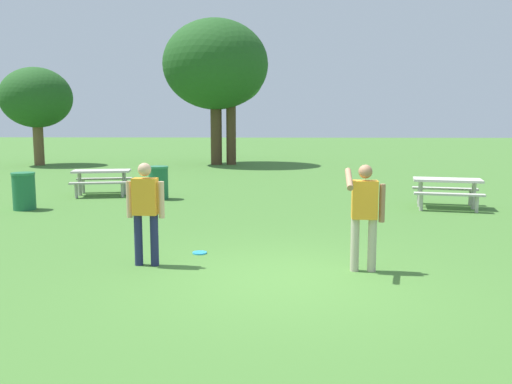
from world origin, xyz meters
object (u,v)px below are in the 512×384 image
object	(u,v)px
tree_broad_center	(216,65)
tree_far_right	(231,77)
tree_tall_left	(36,98)
person_catcher	(146,207)
trash_can_further_along	(158,183)
picnic_table_far	(102,177)
picnic_table_near	(447,187)
frisbee	(200,253)
trash_can_beside_table	(24,191)
person_thrower	(364,209)

from	to	relation	value
tree_broad_center	tree_far_right	xyz separation A→B (m)	(0.76, 0.05, -0.61)
tree_tall_left	tree_far_right	size ratio (longest dim) A/B	0.83
tree_far_right	person_catcher	bearing A→B (deg)	-89.49
tree_tall_left	trash_can_further_along	bearing A→B (deg)	-53.23
tree_broad_center	picnic_table_far	bearing A→B (deg)	-101.63
tree_broad_center	trash_can_further_along	bearing A→B (deg)	-91.94
picnic_table_near	picnic_table_far	bearing A→B (deg)	167.89
picnic_table_near	tree_tall_left	bearing A→B (deg)	142.24
person_catcher	tree_broad_center	world-z (taller)	tree_broad_center
tree_tall_left	tree_far_right	distance (m)	9.73
frisbee	trash_can_beside_table	bearing A→B (deg)	139.39
person_catcher	picnic_table_far	distance (m)	8.56
picnic_table_far	tree_tall_left	xyz separation A→B (m)	(-6.58, 10.58, 2.77)
person_catcher	trash_can_beside_table	xyz separation A→B (m)	(-4.39, 5.17, -0.46)
person_catcher	person_thrower	bearing A→B (deg)	-3.98
frisbee	person_catcher	bearing A→B (deg)	-133.34
trash_can_beside_table	tree_far_right	distance (m)	15.17
person_thrower	picnic_table_near	distance (m)	6.83
person_thrower	picnic_table_near	size ratio (longest dim) A/B	0.84
picnic_table_near	tree_broad_center	xyz separation A→B (m)	(-7.47, 13.35, 4.42)
picnic_table_near	tree_far_right	distance (m)	15.47
trash_can_beside_table	trash_can_further_along	bearing A→B (deg)	32.68
picnic_table_far	trash_can_further_along	distance (m)	2.06
person_thrower	tree_broad_center	xyz separation A→B (m)	(-4.31, 19.40, 4.02)
frisbee	tree_far_right	xyz separation A→B (m)	(-0.91, 18.43, 4.36)
picnic_table_far	trash_can_further_along	world-z (taller)	trash_can_further_along
person_catcher	tree_tall_left	xyz separation A→B (m)	(-9.82, 18.49, 2.39)
picnic_table_far	tree_broad_center	size ratio (longest dim) A/B	0.26
person_thrower	person_catcher	bearing A→B (deg)	176.02
picnic_table_far	trash_can_further_along	xyz separation A→B (m)	(1.91, -0.78, -0.08)
trash_can_beside_table	picnic_table_near	bearing A→B (deg)	3.36
trash_can_further_along	tree_broad_center	distance (m)	12.86
frisbee	picnic_table_near	xyz separation A→B (m)	(5.81, 5.03, 0.55)
picnic_table_near	trash_can_further_along	size ratio (longest dim) A/B	2.04
person_thrower	picnic_table_far	size ratio (longest dim) A/B	0.86
person_catcher	frisbee	distance (m)	1.42
person_thrower	person_catcher	xyz separation A→B (m)	(-3.39, 0.24, -0.02)
trash_can_beside_table	person_catcher	bearing A→B (deg)	-49.69
frisbee	tree_broad_center	xyz separation A→B (m)	(-1.66, 18.39, 4.97)
picnic_table_near	trash_can_further_along	world-z (taller)	trash_can_further_along
picnic_table_near	tree_broad_center	size ratio (longest dim) A/B	0.27
person_thrower	trash_can_further_along	xyz separation A→B (m)	(-4.72, 7.37, -0.48)
trash_can_further_along	tree_tall_left	distance (m)	14.46
person_thrower	tree_broad_center	bearing A→B (deg)	102.54
tree_tall_left	tree_far_right	bearing A→B (deg)	4.31
tree_broad_center	tree_far_right	size ratio (longest dim) A/B	1.24
trash_can_beside_table	tree_far_right	size ratio (longest dim) A/B	0.16
frisbee	picnic_table_near	world-z (taller)	picnic_table_near
person_catcher	picnic_table_near	distance (m)	8.76
trash_can_beside_table	trash_can_further_along	distance (m)	3.63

